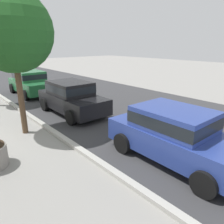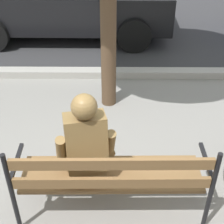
# 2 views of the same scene
# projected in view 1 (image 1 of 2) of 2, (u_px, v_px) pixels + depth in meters

# --- Properties ---
(street_surface) EXTENTS (60.00, 9.00, 0.01)m
(street_surface) POSITION_uv_depth(u_px,v_px,m) (125.00, 106.00, 11.63)
(street_surface) COLOR #38383A
(street_surface) RESTS_ON ground
(curb_stone) EXTENTS (60.00, 0.20, 0.12)m
(curb_stone) POSITION_uv_depth(u_px,v_px,m) (44.00, 126.00, 8.76)
(curb_stone) COLOR #B2AFA8
(curb_stone) RESTS_ON ground
(street_tree_down_street) EXTENTS (2.78, 2.78, 5.07)m
(street_tree_down_street) POSITION_uv_depth(u_px,v_px,m) (12.00, 32.00, 7.12)
(street_tree_down_street) COLOR brown
(street_tree_down_street) RESTS_ON ground
(parked_car_green) EXTENTS (4.11, 1.94, 1.56)m
(parked_car_green) POSITION_uv_depth(u_px,v_px,m) (30.00, 82.00, 14.17)
(parked_car_green) COLOR #236638
(parked_car_green) RESTS_ON ground
(parked_car_black) EXTENTS (4.11, 1.94, 1.56)m
(parked_car_black) POSITION_uv_depth(u_px,v_px,m) (71.00, 97.00, 10.29)
(parked_car_black) COLOR black
(parked_car_black) RESTS_ON ground
(parked_car_blue) EXTENTS (4.11, 1.94, 1.56)m
(parked_car_blue) POSITION_uv_depth(u_px,v_px,m) (175.00, 133.00, 6.09)
(parked_car_blue) COLOR navy
(parked_car_blue) RESTS_ON ground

